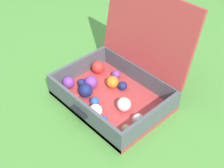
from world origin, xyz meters
The scene contains 2 objects.
ground_plane centered at (0.00, 0.00, 0.00)m, with size 16.00×16.00×0.00m, color #4C8C38.
open_suitcase centered at (-0.10, 0.03, 0.12)m, with size 0.59×0.55×0.57m.
Camera 1 is at (0.83, -0.89, 1.20)m, focal length 49.27 mm.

